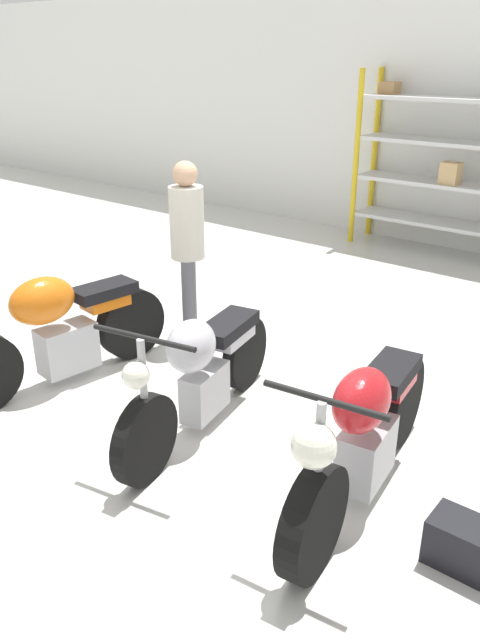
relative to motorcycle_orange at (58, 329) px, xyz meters
The scene contains 6 objects.
ground_plane 1.49m from the motorcycle_orange, 13.57° to the left, with size 30.00×30.00×0.00m, color silver.
motorcycle_orange is the anchor object (origin of this frame).
motorcycle_silver 1.42m from the motorcycle_orange, ahead, with size 0.77×2.02×1.03m.
motorcycle_red 2.75m from the motorcycle_orange, ahead, with size 0.67×2.11×1.06m.
person_browsing 1.46m from the motorcycle_orange, 79.17° to the left, with size 0.45×0.45×1.74m.
toolbox 3.51m from the motorcycle_orange, ahead, with size 0.44×0.26×0.28m.
Camera 1 is at (2.79, -3.07, 2.62)m, focal length 35.00 mm.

